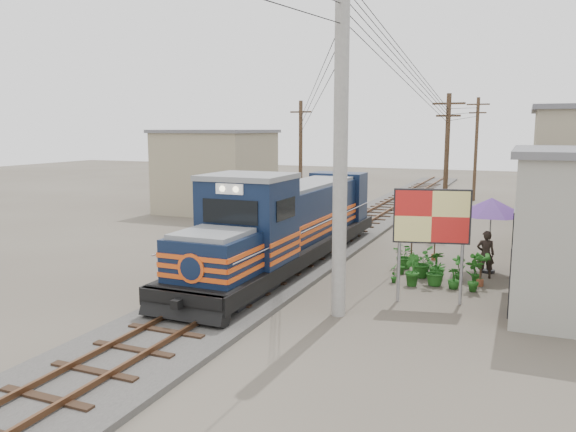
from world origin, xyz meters
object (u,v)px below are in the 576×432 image
at_px(market_umbrella, 491,207).
at_px(vendor, 485,254).
at_px(billboard, 432,219).
at_px(locomotive, 289,225).

height_order(market_umbrella, vendor, market_umbrella).
xyz_separation_m(billboard, vendor, (1.37, 3.72, -1.73)).
bearing_deg(billboard, locomotive, 143.18).
xyz_separation_m(locomotive, market_umbrella, (7.14, 2.09, 0.83)).
xyz_separation_m(locomotive, billboard, (5.70, -2.51, 0.96)).
height_order(locomotive, market_umbrella, locomotive).
height_order(locomotive, billboard, locomotive).
xyz_separation_m(locomotive, vendor, (7.07, 1.21, -0.77)).
relative_size(market_umbrella, vendor, 1.88).
xyz_separation_m(market_umbrella, vendor, (-0.07, -0.88, -1.60)).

